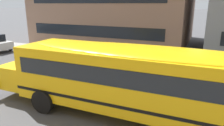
{
  "coord_description": "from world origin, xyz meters",
  "views": [
    {
      "loc": [
        4.49,
        -8.81,
        4.5
      ],
      "look_at": [
        0.82,
        -0.63,
        1.98
      ],
      "focal_mm": 33.69,
      "sensor_mm": 36.0,
      "label": 1
    }
  ],
  "objects": [
    {
      "name": "ground_plane",
      "position": [
        0.0,
        0.0,
        0.0
      ],
      "size": [
        400.0,
        400.0,
        0.0
      ],
      "primitive_type": "plane",
      "color": "#4C4C4F"
    },
    {
      "name": "sidewalk_far",
      "position": [
        0.0,
        7.81,
        0.01
      ],
      "size": [
        120.0,
        3.0,
        0.01
      ],
      "primitive_type": "cube",
      "color": "gray",
      "rests_on": "ground_plane"
    },
    {
      "name": "lane_centreline",
      "position": [
        0.0,
        0.0,
        0.0
      ],
      "size": [
        110.0,
        0.16,
        0.01
      ],
      "primitive_type": "cube",
      "color": "silver",
      "rests_on": "ground_plane"
    },
    {
      "name": "school_bus",
      "position": [
        2.48,
        -1.26,
        1.75
      ],
      "size": [
        13.19,
        3.12,
        2.94
      ],
      "rotation": [
        0.0,
        0.0,
        3.15
      ],
      "color": "yellow",
      "rests_on": "ground_plane"
    }
  ]
}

